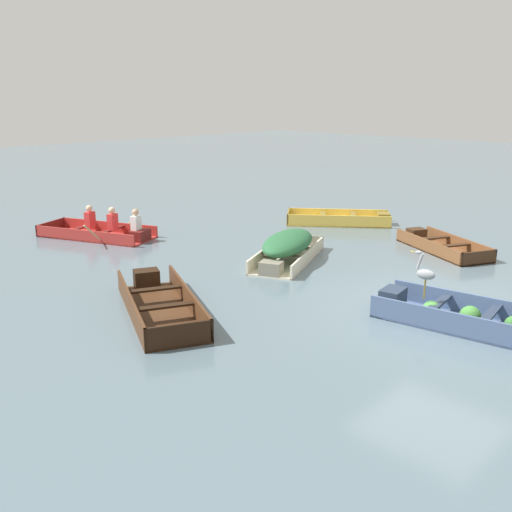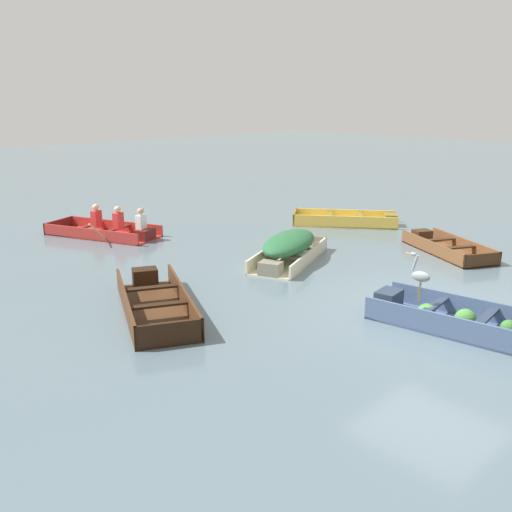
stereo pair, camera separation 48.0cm
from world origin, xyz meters
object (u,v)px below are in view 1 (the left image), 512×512
Objects in this scene: dinghy_slate_blue_foreground at (457,316)px; heron_on_dinghy at (425,273)px; skiff_cream_far_moored at (288,246)px; skiff_yellow_outer_moored at (343,220)px; skiff_wooden_brown_near_moored at (440,246)px; skiff_dark_varnish_mid_moored at (159,303)px; rowboat_red_with_crew at (103,231)px.

heron_on_dinghy is (-0.25, 0.52, 0.71)m from dinghy_slate_blue_foreground.
dinghy_slate_blue_foreground is 1.01× the size of skiff_cream_far_moored.
skiff_cream_far_moored is at bearing 79.18° from dinghy_slate_blue_foreground.
skiff_cream_far_moored is at bearing -160.74° from skiff_yellow_outer_moored.
dinghy_slate_blue_foreground is at bearing -149.95° from skiff_wooden_brown_near_moored.
skiff_cream_far_moored reaches higher than skiff_dark_varnish_mid_moored.
heron_on_dinghy reaches higher than skiff_yellow_outer_moored.
dinghy_slate_blue_foreground is at bearing -64.72° from heron_on_dinghy.
rowboat_red_with_crew is at bearing 148.91° from skiff_yellow_outer_moored.
skiff_wooden_brown_near_moored is 3.38× the size of heron_on_dinghy.
heron_on_dinghy is (0.67, -9.31, 0.68)m from rowboat_red_with_crew.
rowboat_red_with_crew is (-6.11, 3.69, 0.07)m from skiff_yellow_outer_moored.
skiff_cream_far_moored is 4.57m from skiff_yellow_outer_moored.
skiff_dark_varnish_mid_moored is at bearing -167.03° from skiff_yellow_outer_moored.
skiff_cream_far_moored is 5.50m from rowboat_red_with_crew.
skiff_cream_far_moored is 0.88× the size of rowboat_red_with_crew.
rowboat_red_with_crew reaches higher than skiff_dark_varnish_mid_moored.
skiff_dark_varnish_mid_moored is at bearing 127.04° from dinghy_slate_blue_foreground.
heron_on_dinghy reaches higher than rowboat_red_with_crew.
skiff_cream_far_moored is (4.07, 0.43, 0.24)m from skiff_dark_varnish_mid_moored.
skiff_yellow_outer_moored is 7.14m from rowboat_red_with_crew.
skiff_wooden_brown_near_moored is 4.10m from skiff_cream_far_moored.
rowboat_red_with_crew is (-5.31, 7.29, 0.08)m from skiff_wooden_brown_near_moored.
skiff_yellow_outer_moored is at bearing 45.98° from heron_on_dinghy.
dinghy_slate_blue_foreground is at bearing -84.65° from rowboat_red_with_crew.
heron_on_dinghy is at bearing -105.37° from skiff_cream_far_moored.
heron_on_dinghy reaches higher than skiff_dark_varnish_mid_moored.
rowboat_red_with_crew is at bearing 126.07° from skiff_wooden_brown_near_moored.
rowboat_red_with_crew is at bearing 95.35° from dinghy_slate_blue_foreground.
dinghy_slate_blue_foreground is 0.92m from heron_on_dinghy.
skiff_yellow_outer_moored is 7.86m from heron_on_dinghy.
rowboat_red_with_crew reaches higher than skiff_yellow_outer_moored.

